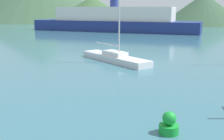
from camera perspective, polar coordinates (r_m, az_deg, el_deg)
sailboat_inner at (r=25.39m, az=0.58°, el=2.62°), size 7.57×6.07×8.05m
ferry_distant at (r=58.37m, az=0.42°, el=10.01°), size 34.74×8.65×6.52m
buoy_marker at (r=11.26m, az=11.51°, el=-10.77°), size 0.78×0.78×0.89m
hill_central at (r=88.04m, az=-4.04°, el=12.10°), size 27.40×27.40×8.18m
hill_east at (r=85.67m, az=18.09°, el=11.69°), size 24.30×24.30×8.71m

